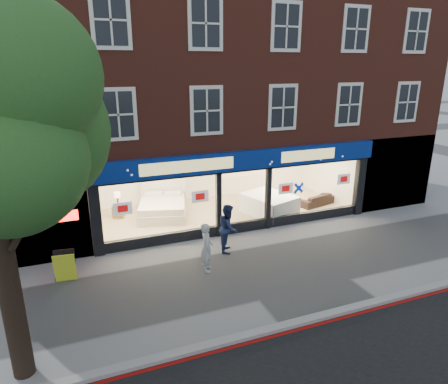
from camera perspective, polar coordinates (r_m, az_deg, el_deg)
ground at (r=13.51m, az=8.15°, el=-10.38°), size 120.00×120.00×0.00m
kerb_line at (r=11.33m, az=16.16°, el=-16.99°), size 60.00×0.10×0.01m
kerb_stone at (r=11.43m, az=15.56°, el=-16.28°), size 60.00×0.25×0.12m
showroom_floor at (r=17.82m, az=-0.10°, el=-2.87°), size 11.00×4.50×0.10m
building at (r=18.25m, az=-2.19°, el=18.84°), size 19.00×8.26×10.30m
display_bed at (r=17.39m, az=-8.75°, el=-2.10°), size 2.57×2.86×1.37m
bedside_table at (r=17.58m, az=-14.84°, el=-2.65°), size 0.57×0.57×0.55m
mattress_stack at (r=17.50m, az=6.45°, el=-1.74°), size 2.25×2.54×0.84m
sofa at (r=18.99m, az=13.00°, el=-1.03°), size 1.88×1.10×0.52m
a_board at (r=13.23m, az=-21.78°, el=-9.83°), size 0.67×0.47×0.97m
pedestrian_grey at (r=12.76m, az=-2.49°, el=-7.90°), size 0.52×0.67×1.61m
pedestrian_blue at (r=14.03m, az=0.62°, el=-5.17°), size 0.94×1.03×1.73m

